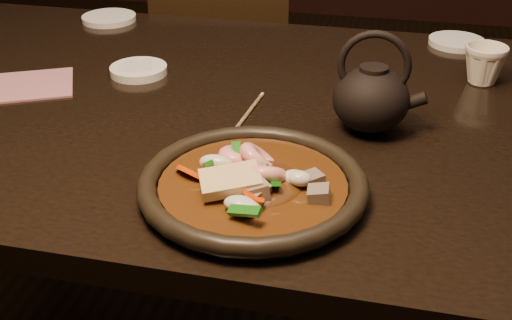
% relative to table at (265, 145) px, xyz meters
% --- Properties ---
extents(table, '(1.60, 0.90, 0.75)m').
position_rel_table_xyz_m(table, '(0.00, 0.00, 0.00)').
color(table, black).
rests_on(table, floor).
extents(chair, '(0.43, 0.43, 0.81)m').
position_rel_table_xyz_m(chair, '(-0.27, 0.71, -0.23)').
color(chair, black).
rests_on(chair, floor).
extents(plate, '(0.30, 0.30, 0.03)m').
position_rel_table_xyz_m(plate, '(0.04, -0.28, 0.09)').
color(plate, black).
rests_on(plate, table).
extents(stirfry, '(0.22, 0.21, 0.06)m').
position_rel_table_xyz_m(stirfry, '(0.04, -0.28, 0.10)').
color(stirfry, '#3E200B').
rests_on(stirfry, plate).
extents(soy_dish, '(0.11, 0.11, 0.02)m').
position_rel_table_xyz_m(soy_dish, '(-0.26, 0.09, 0.08)').
color(soy_dish, white).
rests_on(soy_dish, table).
extents(saucer_left, '(0.12, 0.12, 0.01)m').
position_rel_table_xyz_m(saucer_left, '(-0.46, 0.38, 0.08)').
color(saucer_left, white).
rests_on(saucer_left, table).
extents(saucer_right, '(0.12, 0.12, 0.01)m').
position_rel_table_xyz_m(saucer_right, '(0.33, 0.39, 0.08)').
color(saucer_right, white).
rests_on(saucer_right, table).
extents(tea_cup, '(0.09, 0.08, 0.08)m').
position_rel_table_xyz_m(tea_cup, '(0.37, 0.19, 0.11)').
color(tea_cup, white).
rests_on(tea_cup, table).
extents(chopsticks, '(0.02, 0.22, 0.01)m').
position_rel_table_xyz_m(chopsticks, '(-0.02, -0.07, 0.08)').
color(chopsticks, tan).
rests_on(chopsticks, table).
extents(napkin, '(0.18, 0.18, 0.00)m').
position_rel_table_xyz_m(napkin, '(-0.43, -0.01, 0.08)').
color(napkin, '#9B5F66').
rests_on(napkin, table).
extents(teapot, '(0.15, 0.12, 0.16)m').
position_rel_table_xyz_m(teapot, '(0.18, -0.06, 0.14)').
color(teapot, black).
rests_on(teapot, table).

